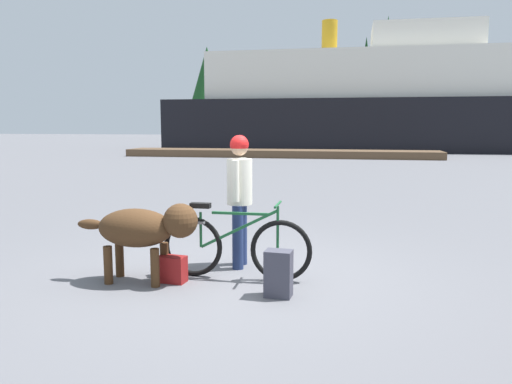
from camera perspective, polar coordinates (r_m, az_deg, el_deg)
ground_plane at (r=6.04m, az=-2.36°, el=-9.71°), size 160.00×160.00×0.00m
bicycle at (r=5.90m, az=-2.40°, el=-6.18°), size 1.78×0.44×0.91m
person_cyclist at (r=6.29m, az=-1.89°, el=0.37°), size 0.32×0.53×1.68m
dog at (r=5.85m, az=-12.63°, el=-4.08°), size 1.46×0.52×0.93m
backpack at (r=5.34m, az=2.58°, el=-9.26°), size 0.29×0.22×0.50m
handbag_pannier at (r=5.91m, az=-9.54°, el=-8.66°), size 0.34×0.22×0.30m
dock_pier at (r=27.98m, az=2.72°, el=4.41°), size 17.35×2.26×0.40m
ferry_boat at (r=36.97m, az=13.94°, el=9.69°), size 29.23×8.61×9.08m
pine_tree_far_left at (r=58.01m, az=-5.58°, el=12.74°), size 4.14×4.14×10.45m
pine_tree_center at (r=55.02m, az=14.69°, el=14.07°), size 2.88×2.88×12.84m
pine_tree_mid_back at (r=61.91m, az=12.36°, el=12.48°), size 2.85×2.85×11.96m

